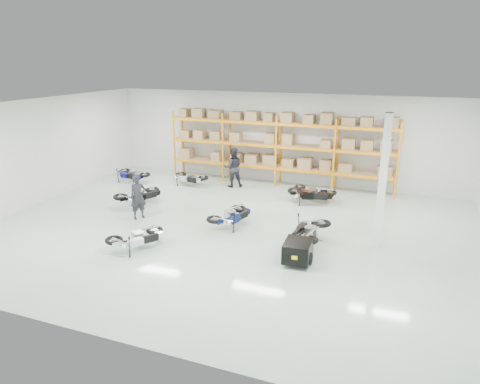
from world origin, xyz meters
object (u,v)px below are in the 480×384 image
at_px(moto_touring_right, 309,228).
at_px(person_left, 138,197).
at_px(trailer, 298,251).
at_px(moto_back_d, 311,189).
at_px(moto_silver_left, 137,234).
at_px(moto_black_far_left, 139,192).
at_px(moto_blue_centre, 232,213).
at_px(moto_back_a, 131,172).
at_px(moto_back_c, 312,191).
at_px(person_back, 233,167).
at_px(moto_back_b, 189,176).

xyz_separation_m(moto_touring_right, person_left, (-6.82, 0.03, 0.29)).
height_order(trailer, moto_back_d, moto_back_d).
xyz_separation_m(moto_silver_left, moto_black_far_left, (-2.51, 3.92, 0.04)).
bearing_deg(moto_blue_centre, person_left, 23.56).
bearing_deg(moto_back_a, moto_back_c, -78.13).
xyz_separation_m(moto_blue_centre, moto_back_a, (-7.07, 3.81, -0.01)).
height_order(moto_silver_left, person_back, person_back).
distance_m(moto_black_far_left, moto_back_a, 3.75).
height_order(moto_back_b, person_back, person_back).
bearing_deg(moto_blue_centre, moto_back_d, -99.95).
distance_m(moto_back_b, moto_back_d, 6.13).
bearing_deg(moto_back_b, moto_back_c, -86.53).
distance_m(moto_blue_centre, moto_back_a, 8.03).
height_order(moto_silver_left, moto_back_c, moto_back_c).
distance_m(moto_blue_centre, person_back, 5.27).
relative_size(moto_touring_right, trailer, 1.12).
bearing_deg(trailer, moto_blue_centre, 142.63).
bearing_deg(person_left, moto_back_d, -15.02).
xyz_separation_m(moto_touring_right, moto_back_b, (-7.09, 4.91, -0.09)).
bearing_deg(moto_back_d, moto_back_b, 105.90).
bearing_deg(moto_blue_centre, moto_back_c, -105.45).
distance_m(moto_silver_left, moto_back_a, 8.39).
height_order(trailer, person_left, person_left).
bearing_deg(moto_silver_left, moto_blue_centre, -93.24).
relative_size(moto_back_d, person_left, 0.88).
bearing_deg(moto_back_b, moto_silver_left, -156.88).
height_order(moto_silver_left, trailer, moto_silver_left).
height_order(moto_silver_left, moto_back_b, moto_silver_left).
relative_size(moto_silver_left, trailer, 1.00).
bearing_deg(person_left, moto_back_c, -19.44).
xyz_separation_m(moto_black_far_left, person_back, (2.80, 3.98, 0.42)).
bearing_deg(moto_back_d, moto_touring_right, -152.80).
relative_size(moto_black_far_left, person_left, 1.05).
height_order(moto_silver_left, moto_black_far_left, moto_black_far_left).
bearing_deg(moto_touring_right, moto_back_b, 150.51).
height_order(moto_back_a, moto_back_b, moto_back_a).
xyz_separation_m(person_left, person_back, (1.88, 5.40, 0.10)).
bearing_deg(moto_blue_centre, moto_back_b, -31.41).
distance_m(moto_touring_right, person_left, 6.83).
distance_m(moto_back_d, person_left, 7.62).
relative_size(moto_blue_centre, moto_silver_left, 1.03).
distance_m(moto_touring_right, moto_back_a, 11.03).
height_order(moto_blue_centre, moto_back_b, moto_blue_centre).
bearing_deg(moto_back_a, moto_silver_left, -132.09).
height_order(person_left, person_back, person_back).
height_order(moto_black_far_left, person_back, person_back).
height_order(moto_back_a, moto_back_d, moto_back_a).
bearing_deg(moto_back_b, moto_touring_right, -115.67).
relative_size(moto_back_b, person_left, 0.92).
bearing_deg(moto_back_d, moto_blue_centre, 170.25).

